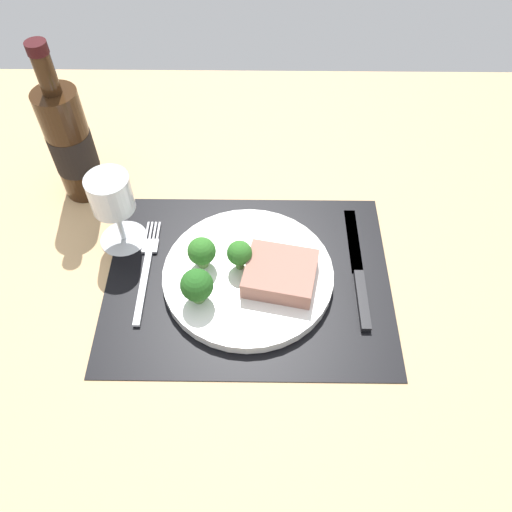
# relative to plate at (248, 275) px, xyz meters

# --- Properties ---
(ground_plane) EXTENTS (1.40, 1.10, 0.03)m
(ground_plane) POSITION_rel_plate_xyz_m (0.00, 0.00, -0.03)
(ground_plane) COLOR tan
(placemat) EXTENTS (0.42, 0.33, 0.00)m
(placemat) POSITION_rel_plate_xyz_m (0.00, 0.00, -0.01)
(placemat) COLOR black
(placemat) RESTS_ON ground_plane
(plate) EXTENTS (0.25, 0.25, 0.02)m
(plate) POSITION_rel_plate_xyz_m (0.00, 0.00, 0.00)
(plate) COLOR white
(plate) RESTS_ON placemat
(steak) EXTENTS (0.11, 0.10, 0.03)m
(steak) POSITION_rel_plate_xyz_m (0.05, -0.01, 0.02)
(steak) COLOR #9E6B5B
(steak) RESTS_ON plate
(broccoli_near_fork) EXTENTS (0.04, 0.04, 0.05)m
(broccoli_near_fork) POSITION_rel_plate_xyz_m (-0.07, 0.01, 0.04)
(broccoli_near_fork) COLOR #6B994C
(broccoli_near_fork) RESTS_ON plate
(broccoli_center) EXTENTS (0.05, 0.05, 0.06)m
(broccoli_center) POSITION_rel_plate_xyz_m (-0.07, -0.05, 0.04)
(broccoli_center) COLOR #5B8942
(broccoli_center) RESTS_ON plate
(broccoli_front_edge) EXTENTS (0.04, 0.04, 0.05)m
(broccoli_front_edge) POSITION_rel_plate_xyz_m (-0.01, 0.01, 0.04)
(broccoli_front_edge) COLOR #5B8942
(broccoli_front_edge) RESTS_ON plate
(fork) EXTENTS (0.02, 0.19, 0.01)m
(fork) POSITION_rel_plate_xyz_m (-0.15, 0.01, -0.01)
(fork) COLOR silver
(fork) RESTS_ON placemat
(knife) EXTENTS (0.02, 0.23, 0.01)m
(knife) POSITION_rel_plate_xyz_m (0.16, 0.01, -0.00)
(knife) COLOR black
(knife) RESTS_ON placemat
(wine_bottle) EXTENTS (0.07, 0.07, 0.27)m
(wine_bottle) POSITION_rel_plate_xyz_m (-0.28, 0.19, 0.09)
(wine_bottle) COLOR #331E0F
(wine_bottle) RESTS_ON ground_plane
(wine_glass) EXTENTS (0.07, 0.07, 0.13)m
(wine_glass) POSITION_rel_plate_xyz_m (-0.20, 0.08, 0.08)
(wine_glass) COLOR silver
(wine_glass) RESTS_ON ground_plane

